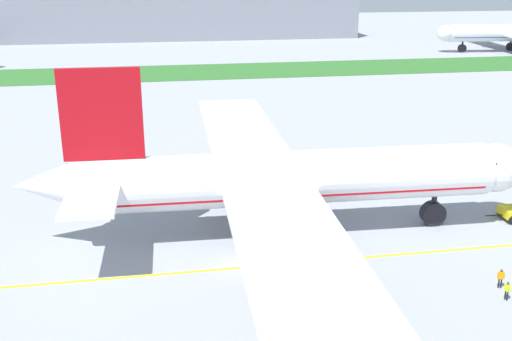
{
  "coord_description": "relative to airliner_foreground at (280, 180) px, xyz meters",
  "views": [
    {
      "loc": [
        -6.93,
        -46.76,
        24.66
      ],
      "look_at": [
        3.97,
        14.7,
        3.6
      ],
      "focal_mm": 42.16,
      "sensor_mm": 36.0,
      "label": 1
    }
  ],
  "objects": [
    {
      "name": "airliner_foreground",
      "position": [
        0.0,
        0.0,
        0.0
      ],
      "size": [
        48.73,
        76.81,
        16.59
      ],
      "color": "white",
      "rests_on": "ground"
    },
    {
      "name": "apron_taxi_line",
      "position": [
        -4.67,
        -6.32,
        -5.63
      ],
      "size": [
        280.0,
        0.36,
        0.01
      ],
      "primitive_type": "cube",
      "color": "yellow",
      "rests_on": "ground"
    },
    {
      "name": "grass_median_strip",
      "position": [
        -4.67,
        98.08,
        -5.58
      ],
      "size": [
        320.0,
        24.0,
        0.1
      ],
      "primitive_type": "cube",
      "color": "#2D6628",
      "rests_on": "ground"
    },
    {
      "name": "ground_crew_wingwalker_port",
      "position": [
        15.46,
        -13.4,
        -4.62
      ],
      "size": [
        0.56,
        0.37,
        1.67
      ],
      "color": "black",
      "rests_on": "ground"
    },
    {
      "name": "terminal_building",
      "position": [
        -4.42,
        174.59,
        3.37
      ],
      "size": [
        139.52,
        20.0,
        18.0
      ],
      "primitive_type": "cube",
      "color": "gray",
      "rests_on": "ground"
    },
    {
      "name": "parked_airliner_far_right",
      "position": [
        98.33,
        119.73,
        0.02
      ],
      "size": [
        45.62,
        71.39,
        16.68
      ],
      "color": "white",
      "rests_on": "ground"
    },
    {
      "name": "ground_crew_marshaller_front",
      "position": [
        14.91,
        -15.21,
        -4.67
      ],
      "size": [
        0.35,
        0.53,
        1.59
      ],
      "color": "black",
      "rests_on": "ground"
    },
    {
      "name": "ground_plane",
      "position": [
        -4.67,
        -5.74,
        -5.63
      ],
      "size": [
        600.0,
        600.0,
        0.0
      ],
      "primitive_type": "plane",
      "color": "#9399A0",
      "rests_on": "ground"
    }
  ]
}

